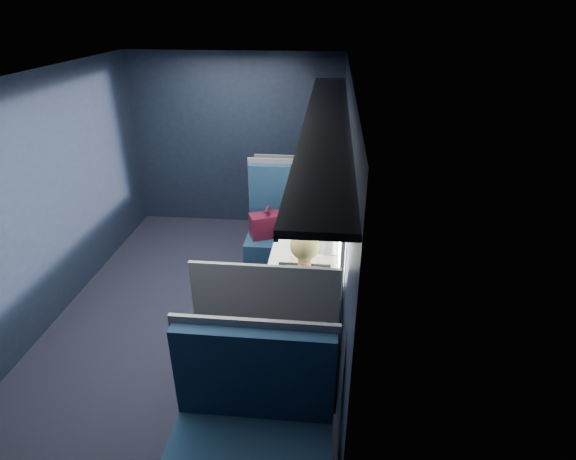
# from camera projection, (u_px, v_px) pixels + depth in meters

# --- Properties ---
(ground) EXTENTS (2.80, 4.20, 0.01)m
(ground) POSITION_uv_depth(u_px,v_px,m) (202.00, 308.00, 4.66)
(ground) COLOR black
(room_shell) EXTENTS (3.00, 4.40, 2.40)m
(room_shell) POSITION_uv_depth(u_px,v_px,m) (190.00, 173.00, 3.98)
(room_shell) COLOR black
(room_shell) RESTS_ON ground
(table) EXTENTS (0.62, 1.00, 0.74)m
(table) POSITION_uv_depth(u_px,v_px,m) (302.00, 257.00, 4.26)
(table) COLOR #54565E
(table) RESTS_ON ground
(seat_bay_near) EXTENTS (1.04, 0.62, 1.26)m
(seat_bay_near) POSITION_uv_depth(u_px,v_px,m) (290.00, 236.00, 5.16)
(seat_bay_near) COLOR #0C1D35
(seat_bay_near) RESTS_ON ground
(seat_bay_far) EXTENTS (1.04, 0.62, 1.26)m
(seat_bay_far) POSITION_uv_depth(u_px,v_px,m) (271.00, 338.00, 3.62)
(seat_bay_far) COLOR #0C1D35
(seat_bay_far) RESTS_ON ground
(seat_row_front) EXTENTS (1.04, 0.51, 1.16)m
(seat_row_front) POSITION_uv_depth(u_px,v_px,m) (297.00, 205.00, 5.99)
(seat_row_front) COLOR #0C1D35
(seat_row_front) RESTS_ON ground
(seat_row_back) EXTENTS (1.04, 0.51, 1.16)m
(seat_row_back) POSITION_uv_depth(u_px,v_px,m) (252.00, 437.00, 2.81)
(seat_row_back) COLOR #0C1D35
(seat_row_back) RESTS_ON ground
(man) EXTENTS (0.53, 0.56, 1.32)m
(man) POSITION_uv_depth(u_px,v_px,m) (313.00, 221.00, 4.85)
(man) COLOR black
(man) RESTS_ON ground
(woman) EXTENTS (0.53, 0.56, 1.32)m
(woman) POSITION_uv_depth(u_px,v_px,m) (304.00, 296.00, 3.60)
(woman) COLOR black
(woman) RESTS_ON ground
(papers) EXTENTS (0.48, 0.70, 0.01)m
(papers) POSITION_uv_depth(u_px,v_px,m) (297.00, 250.00, 4.24)
(papers) COLOR white
(papers) RESTS_ON table
(laptop) EXTENTS (0.27, 0.34, 0.24)m
(laptop) POSITION_uv_depth(u_px,v_px,m) (333.00, 241.00, 4.26)
(laptop) COLOR silver
(laptop) RESTS_ON table
(bottle_small) EXTENTS (0.06, 0.06, 0.22)m
(bottle_small) POSITION_uv_depth(u_px,v_px,m) (323.00, 229.00, 4.41)
(bottle_small) COLOR silver
(bottle_small) RESTS_ON table
(cup) EXTENTS (0.08, 0.08, 0.10)m
(cup) POSITION_uv_depth(u_px,v_px,m) (326.00, 226.00, 4.58)
(cup) COLOR white
(cup) RESTS_ON table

